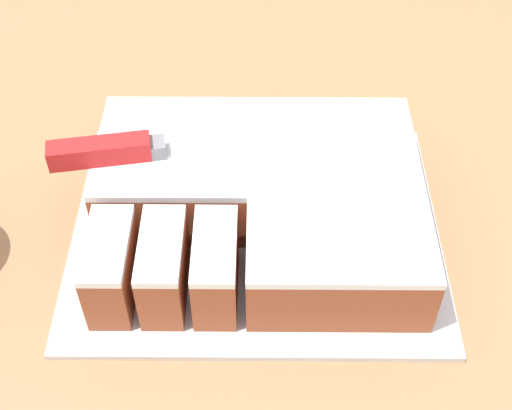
# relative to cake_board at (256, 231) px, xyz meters

# --- Properties ---
(countertop) EXTENTS (1.40, 1.10, 0.91)m
(countertop) POSITION_rel_cake_board_xyz_m (0.06, 0.08, -0.46)
(countertop) COLOR #936D47
(countertop) RESTS_ON ground_plane
(cake_board) EXTENTS (0.36, 0.29, 0.01)m
(cake_board) POSITION_rel_cake_board_xyz_m (0.00, 0.00, 0.00)
(cake_board) COLOR silver
(cake_board) RESTS_ON countertop
(cake) EXTENTS (0.31, 0.24, 0.07)m
(cake) POSITION_rel_cake_board_xyz_m (0.00, 0.00, 0.04)
(cake) COLOR #994C2D
(cake) RESTS_ON cake_board
(knife) EXTENTS (0.29, 0.07, 0.02)m
(knife) POSITION_rel_cake_board_xyz_m (-0.12, 0.03, 0.08)
(knife) COLOR silver
(knife) RESTS_ON cake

